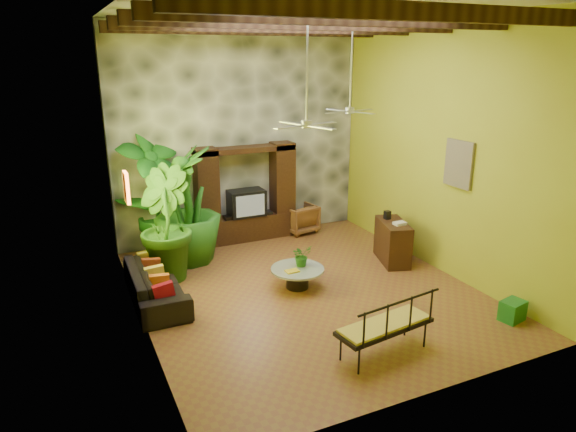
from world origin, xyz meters
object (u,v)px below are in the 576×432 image
wicker_armchair (299,218)px  entertainment_center (246,201)px  ceiling_fan_back (350,100)px  side_console (393,242)px  tall_plant_a (154,192)px  tall_plant_c (187,205)px  sofa (156,284)px  ceiling_fan_front (307,112)px  green_bin (512,311)px  iron_bench (388,324)px  coffee_table (297,275)px  tall_plant_b (164,224)px

wicker_armchair → entertainment_center: bearing=-12.1°
ceiling_fan_back → side_console: bearing=-43.1°
tall_plant_a → side_console: bearing=-30.6°
entertainment_center → tall_plant_c: 1.81m
wicker_armchair → sofa: bearing=20.5°
entertainment_center → side_console: size_ratio=2.15×
ceiling_fan_back → entertainment_center: bearing=129.6°
entertainment_center → sofa: bearing=-137.9°
ceiling_fan_front → green_bin: ceiling_fan_front is taller
ceiling_fan_back → sofa: 5.27m
tall_plant_c → iron_bench: (1.70, -4.88, -0.72)m
ceiling_fan_front → tall_plant_c: (-1.41, 2.76, -2.15)m
sofa → green_bin: size_ratio=5.50×
ceiling_fan_back → tall_plant_c: size_ratio=0.74×
coffee_table → tall_plant_c: bearing=124.8°
sofa → tall_plant_b: size_ratio=0.98×
wicker_armchair → side_console: bearing=100.9°
tall_plant_c → ceiling_fan_back: bearing=-19.9°
tall_plant_b → coffee_table: 2.80m
wicker_armchair → tall_plant_a: tall_plant_a is taller
iron_bench → green_bin: iron_bench is taller
tall_plant_b → side_console: tall_plant_b is taller
tall_plant_c → ceiling_fan_front: bearing=-62.9°
tall_plant_b → iron_bench: (2.34, -4.23, -0.59)m
wicker_armchair → side_console: size_ratio=0.70×
tall_plant_a → coffee_table: 3.81m
ceiling_fan_back → green_bin: size_ratio=4.63×
sofa → iron_bench: size_ratio=1.39×
wicker_armchair → tall_plant_c: bearing=3.8°
entertainment_center → iron_bench: (0.09, -5.66, -0.43)m
ceiling_fan_front → ceiling_fan_back: size_ratio=1.00×
ceiling_fan_back → coffee_table: ceiling_fan_back is taller
side_console → green_bin: side_console is taller
tall_plant_a → side_console: (4.49, -2.66, -0.97)m
entertainment_center → wicker_armchair: (1.39, -0.06, -0.61)m
ceiling_fan_back → green_bin: bearing=-74.2°
entertainment_center → ceiling_fan_front: bearing=-93.2°
wicker_armchair → green_bin: (1.26, -5.59, -0.18)m
ceiling_fan_front → ceiling_fan_back: (1.80, 1.60, 0.00)m
iron_bench → tall_plant_b: bearing=111.0°
tall_plant_b → entertainment_center: bearing=32.4°
ceiling_fan_back → coffee_table: 3.71m
tall_plant_b → sofa: bearing=-112.6°
ceiling_fan_back → sofa: size_ratio=0.84×
entertainment_center → tall_plant_c: size_ratio=0.96×
coffee_table → entertainment_center: bearing=88.5°
tall_plant_c → side_console: bearing=-25.2°
sofa → iron_bench: (2.74, -3.26, 0.21)m
ceiling_fan_front → sofa: bearing=155.1°
entertainment_center → green_bin: entertainment_center is taller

